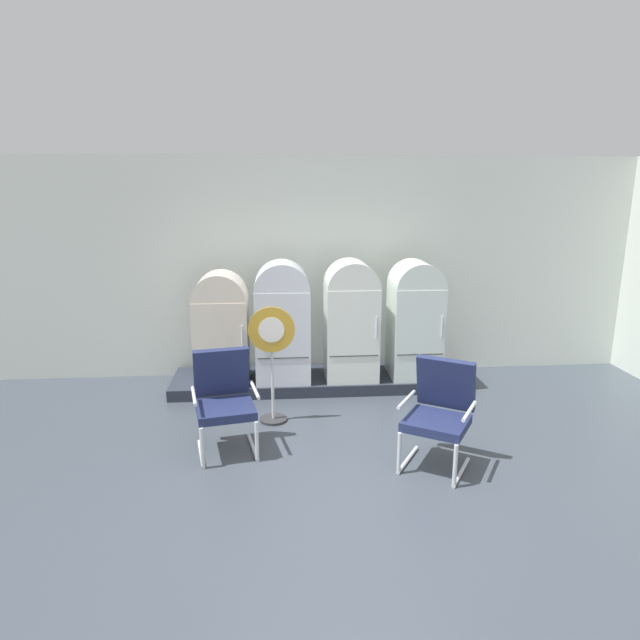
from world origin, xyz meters
The scene contains 10 objects.
ground centered at (0.00, 0.00, -0.03)m, with size 12.00×10.00×0.05m, color #39404A.
back_wall centered at (0.00, 3.66, 1.56)m, with size 11.76×0.12×3.09m.
display_plinth centered at (0.00, 3.02, 0.08)m, with size 3.96×0.95×0.15m, color #252B36.
refrigerator_0 centered at (-1.28, 2.88, 0.92)m, with size 0.69×0.61×1.47m.
refrigerator_1 centered at (-0.49, 2.89, 0.99)m, with size 0.71×0.62×1.59m.
refrigerator_2 centered at (0.43, 2.91, 1.00)m, with size 0.69×0.66×1.60m.
refrigerator_3 centered at (1.30, 2.92, 0.99)m, with size 0.66×0.69×1.58m.
armchair_left centered at (-1.12, 1.25, 0.58)m, with size 0.73×0.77×1.06m.
armchair_right centered at (1.02, 0.75, 0.58)m, with size 0.85×0.87×1.06m.
sign_stand centered at (-0.62, 1.88, 0.72)m, with size 0.53×0.32×1.38m.
Camera 1 is at (-0.56, -4.16, 2.73)m, focal length 30.98 mm.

